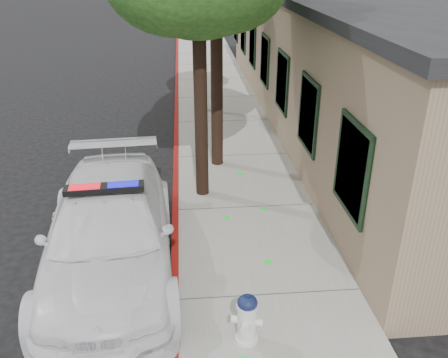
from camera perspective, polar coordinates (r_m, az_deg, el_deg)
ground at (r=8.08m, az=-6.43°, el=-15.20°), size 120.00×120.00×0.00m
sidewalk at (r=10.57m, az=2.49°, el=-3.76°), size 3.20×60.00×0.15m
red_curb at (r=10.50m, az=-5.90°, el=-4.08°), size 0.14×60.00×0.16m
clapboard_building at (r=16.70m, az=17.96°, el=13.66°), size 7.30×20.89×4.24m
police_car at (r=8.65m, az=-13.72°, el=-6.19°), size 2.63×5.68×1.73m
fire_hydrant at (r=7.01m, az=2.81°, el=-16.53°), size 0.47×0.41×0.82m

